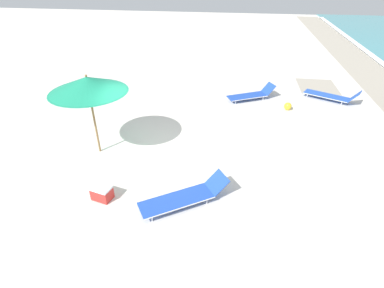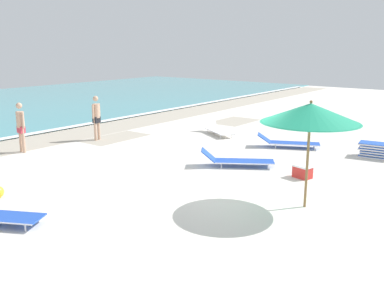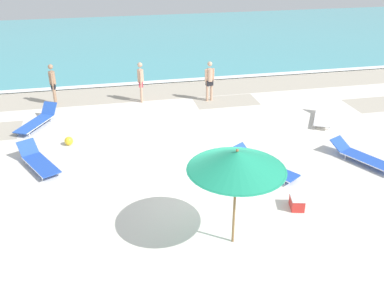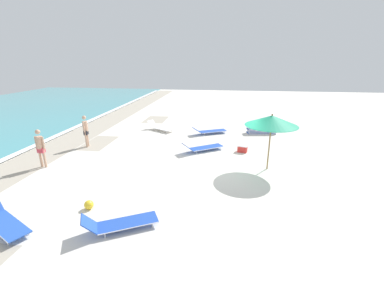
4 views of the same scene
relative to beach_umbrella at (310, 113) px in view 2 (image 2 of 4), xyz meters
name	(u,v)px [view 2 (image 2 of 4)]	position (x,y,z in m)	size (l,w,h in m)	color
ground_plane	(232,196)	(-0.23, 1.86, -2.29)	(60.00, 60.00, 0.16)	silver
beach_umbrella	(310,113)	(0.00, 0.00, 0.00)	(2.23, 2.23, 2.50)	olive
sun_lounger_near_water_left	(288,142)	(5.28, 2.93, -2.00)	(1.53, 2.29, 0.49)	blue
sun_lounger_near_water_right	(217,129)	(5.68, 6.37, -1.99)	(1.53, 2.04, 0.59)	white
sun_lounger_mid_beach_solo	(237,160)	(1.95, 3.07, -2.00)	(1.74, 2.22, 0.54)	blue
beachgoer_wading_adult	(21,124)	(-1.12, 10.04, -1.21)	(0.27, 0.45, 1.76)	tan
beachgoer_strolling_adult	(96,115)	(1.83, 9.54, -1.21)	(0.44, 0.27, 1.76)	tan
cooler_box	(303,171)	(2.10, 0.98, -2.02)	(0.46, 0.57, 0.37)	red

